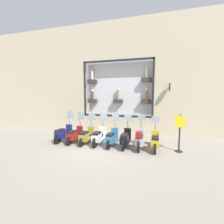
{
  "coord_description": "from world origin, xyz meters",
  "views": [
    {
      "loc": [
        -6.86,
        -2.52,
        2.65
      ],
      "look_at": [
        1.94,
        -0.05,
        1.62
      ],
      "focal_mm": 24.0,
      "sensor_mm": 36.0,
      "label": 1
    }
  ],
  "objects": [
    {
      "name": "scooter_yellow_0",
      "position": [
        0.49,
        -2.63,
        0.42
      ],
      "size": [
        1.8,
        0.61,
        1.54
      ],
      "color": "black",
      "rests_on": "ground_plane"
    },
    {
      "name": "scooter_black_2",
      "position": [
        0.5,
        -1.17,
        0.44
      ],
      "size": [
        1.81,
        0.6,
        1.6
      ],
      "color": "black",
      "rests_on": "ground_plane"
    },
    {
      "name": "scooter_white_4",
      "position": [
        0.5,
        0.29,
        0.44
      ],
      "size": [
        1.8,
        0.6,
        1.69
      ],
      "color": "black",
      "rests_on": "ground_plane"
    },
    {
      "name": "shop_sign_post",
      "position": [
        0.53,
        -3.71,
        0.96
      ],
      "size": [
        0.36,
        0.45,
        1.77
      ],
      "color": "#232326",
      "rests_on": "ground_plane"
    },
    {
      "name": "ground_plane",
      "position": [
        0.0,
        0.0,
        0.0
      ],
      "size": [
        120.0,
        120.0,
        0.0
      ],
      "primitive_type": "plane",
      "color": "gray"
    },
    {
      "name": "scooter_olive_5",
      "position": [
        0.49,
        1.02,
        0.42
      ],
      "size": [
        1.79,
        0.6,
        1.62
      ],
      "color": "black",
      "rests_on": "ground_plane"
    },
    {
      "name": "scooter_teal_3",
      "position": [
        0.5,
        -0.44,
        0.43
      ],
      "size": [
        1.79,
        0.6,
        1.66
      ],
      "color": "black",
      "rests_on": "ground_plane"
    },
    {
      "name": "scooter_red_6",
      "position": [
        0.5,
        1.75,
        0.42
      ],
      "size": [
        1.79,
        0.61,
        1.65
      ],
      "color": "black",
      "rests_on": "ground_plane"
    },
    {
      "name": "building_facade",
      "position": [
        3.6,
        -0.0,
        3.89
      ],
      "size": [
        1.18,
        36.0,
        7.69
      ],
      "color": "beige",
      "rests_on": "ground_plane"
    },
    {
      "name": "scooter_silver_1",
      "position": [
        0.44,
        -1.9,
        0.48
      ],
      "size": [
        1.8,
        0.6,
        1.58
      ],
      "color": "black",
      "rests_on": "ground_plane"
    },
    {
      "name": "scooter_navy_7",
      "position": [
        0.51,
        2.48,
        0.45
      ],
      "size": [
        1.81,
        0.61,
        1.72
      ],
      "color": "black",
      "rests_on": "ground_plane"
    }
  ]
}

